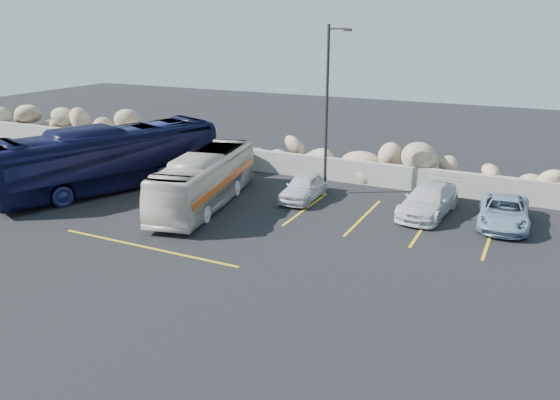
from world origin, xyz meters
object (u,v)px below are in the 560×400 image
at_px(car_a, 304,187).
at_px(car_d, 504,212).
at_px(tour_coach, 110,158).
at_px(vintage_bus, 205,180).
at_px(car_c, 428,200).
at_px(lamppost, 328,107).

distance_m(car_a, car_d, 8.88).
xyz_separation_m(tour_coach, car_a, (9.47, 2.64, -0.99)).
bearing_deg(vintage_bus, tour_coach, 167.33).
distance_m(vintage_bus, car_c, 10.04).
bearing_deg(car_a, tour_coach, -166.31).
bearing_deg(car_c, car_d, 5.86).
distance_m(lamppost, car_d, 9.10).
relative_size(lamppost, car_c, 1.80).
height_order(car_c, car_d, car_c).
bearing_deg(car_c, vintage_bus, -155.93).
relative_size(tour_coach, car_a, 3.21).
height_order(lamppost, car_c, lamppost).
height_order(vintage_bus, tour_coach, tour_coach).
distance_m(vintage_bus, car_d, 13.03).
relative_size(tour_coach, car_d, 2.72).
xyz_separation_m(lamppost, car_d, (8.26, -0.88, -3.71)).
bearing_deg(vintage_bus, car_a, 24.38).
height_order(vintage_bus, car_d, vintage_bus).
bearing_deg(car_a, car_d, 0.73).
bearing_deg(lamppost, car_a, -115.44).
distance_m(lamppost, car_c, 6.38).
distance_m(tour_coach, car_c, 15.57).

